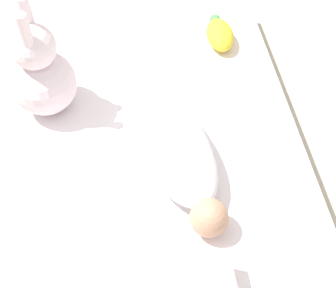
# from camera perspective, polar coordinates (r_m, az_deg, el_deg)

# --- Properties ---
(ground_plane) EXTENTS (12.00, 12.00, 0.00)m
(ground_plane) POSITION_cam_1_polar(r_m,az_deg,el_deg) (1.50, -0.16, -4.76)
(ground_plane) COLOR #B2A893
(bed_mattress) EXTENTS (1.53, 0.82, 0.15)m
(bed_mattress) POSITION_cam_1_polar(r_m,az_deg,el_deg) (1.44, -0.17, -3.14)
(bed_mattress) COLOR white
(bed_mattress) RESTS_ON ground_plane
(swaddled_baby) EXTENTS (0.56, 0.32, 0.12)m
(swaddled_baby) POSITION_cam_1_polar(r_m,az_deg,el_deg) (1.32, 0.54, -0.26)
(swaddled_baby) COLOR white
(swaddled_baby) RESTS_ON bed_mattress
(bunny_plush) EXTENTS (0.20, 0.20, 0.38)m
(bunny_plush) POSITION_cam_1_polar(r_m,az_deg,el_deg) (1.45, -15.21, 8.20)
(bunny_plush) COLOR silver
(bunny_plush) RESTS_ON bed_mattress
(turtle_plush) EXTENTS (0.19, 0.09, 0.07)m
(turtle_plush) POSITION_cam_1_polar(r_m,az_deg,el_deg) (1.70, 6.31, 13.19)
(turtle_plush) COLOR yellow
(turtle_plush) RESTS_ON bed_mattress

